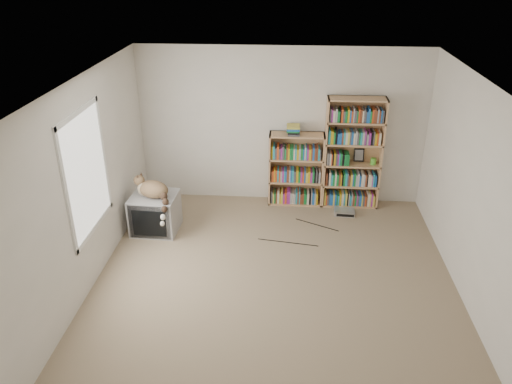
# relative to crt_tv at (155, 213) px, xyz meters

# --- Properties ---
(floor) EXTENTS (4.50, 5.00, 0.01)m
(floor) POSITION_rel_crt_tv_xyz_m (1.80, -1.31, -0.28)
(floor) COLOR gray
(floor) RESTS_ON ground
(wall_back) EXTENTS (4.50, 0.02, 2.50)m
(wall_back) POSITION_rel_crt_tv_xyz_m (1.80, 1.19, 0.97)
(wall_back) COLOR beige
(wall_back) RESTS_ON floor
(wall_front) EXTENTS (4.50, 0.02, 2.50)m
(wall_front) POSITION_rel_crt_tv_xyz_m (1.80, -3.81, 0.97)
(wall_front) COLOR beige
(wall_front) RESTS_ON floor
(wall_left) EXTENTS (0.02, 5.00, 2.50)m
(wall_left) POSITION_rel_crt_tv_xyz_m (-0.45, -1.31, 0.97)
(wall_left) COLOR beige
(wall_left) RESTS_ON floor
(wall_right) EXTENTS (0.02, 5.00, 2.50)m
(wall_right) POSITION_rel_crt_tv_xyz_m (4.05, -1.31, 0.97)
(wall_right) COLOR beige
(wall_right) RESTS_ON floor
(ceiling) EXTENTS (4.50, 5.00, 0.02)m
(ceiling) POSITION_rel_crt_tv_xyz_m (1.80, -1.31, 2.22)
(ceiling) COLOR white
(ceiling) RESTS_ON wall_back
(window) EXTENTS (0.02, 1.22, 1.52)m
(window) POSITION_rel_crt_tv_xyz_m (-0.44, -1.11, 1.12)
(window) COLOR white
(window) RESTS_ON wall_left
(crt_tv) EXTENTS (0.67, 0.62, 0.57)m
(crt_tv) POSITION_rel_crt_tv_xyz_m (0.00, 0.00, 0.00)
(crt_tv) COLOR #999A9C
(crt_tv) RESTS_ON floor
(cat) EXTENTS (0.63, 0.64, 0.55)m
(cat) POSITION_rel_crt_tv_xyz_m (0.05, -0.10, 0.38)
(cat) COLOR #3C2618
(cat) RESTS_ON crt_tv
(bookcase_tall) EXTENTS (0.89, 0.30, 1.78)m
(bookcase_tall) POSITION_rel_crt_tv_xyz_m (2.93, 1.05, 0.56)
(bookcase_tall) COLOR #A97F54
(bookcase_tall) RESTS_ON floor
(bookcase_short) EXTENTS (0.86, 0.30, 1.19)m
(bookcase_short) POSITION_rel_crt_tv_xyz_m (2.05, 1.05, 0.26)
(bookcase_short) COLOR #A97F54
(bookcase_short) RESTS_ON floor
(book_stack) EXTENTS (0.20, 0.27, 0.14)m
(book_stack) POSITION_rel_crt_tv_xyz_m (1.99, 1.02, 0.98)
(book_stack) COLOR #C7431A
(book_stack) RESTS_ON bookcase_short
(green_mug) EXTENTS (0.09, 0.09, 0.10)m
(green_mug) POSITION_rel_crt_tv_xyz_m (3.26, 1.03, 0.49)
(green_mug) COLOR #56BE36
(green_mug) RESTS_ON bookcase_tall
(framed_print) EXTENTS (0.16, 0.05, 0.21)m
(framed_print) POSITION_rel_crt_tv_xyz_m (3.04, 1.13, 0.55)
(framed_print) COLOR black
(framed_print) RESTS_ON bookcase_tall
(dvd_player) EXTENTS (0.33, 0.24, 0.07)m
(dvd_player) POSITION_rel_crt_tv_xyz_m (2.83, 0.68, -0.25)
(dvd_player) COLOR #BABAC0
(dvd_player) RESTS_ON floor
(wall_outlet) EXTENTS (0.01, 0.08, 0.13)m
(wall_outlet) POSITION_rel_crt_tv_xyz_m (-0.44, 0.34, 0.04)
(wall_outlet) COLOR silver
(wall_outlet) RESTS_ON wall_left
(floor_cables) EXTENTS (1.20, 0.70, 0.01)m
(floor_cables) POSITION_rel_crt_tv_xyz_m (1.81, 0.06, -0.28)
(floor_cables) COLOR black
(floor_cables) RESTS_ON floor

